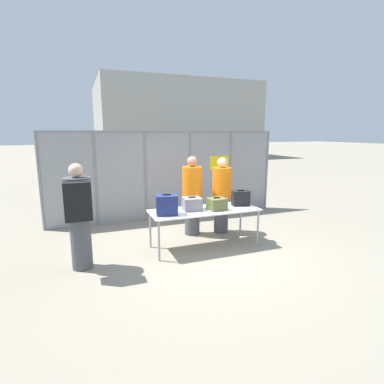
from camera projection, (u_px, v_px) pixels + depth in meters
The scene contains 12 objects.
ground_plane at pixel (204, 249), 6.07m from camera, with size 120.00×120.00×0.00m, color gray.
fence_section at pixel (169, 174), 8.13m from camera, with size 6.36×0.07×2.38m.
inspection_table at pixel (204, 212), 6.07m from camera, with size 2.22×0.83×0.79m.
suitcase_navy at pixel (167, 205), 5.66m from camera, with size 0.45×0.35×0.40m.
suitcase_grey at pixel (192, 204), 6.02m from camera, with size 0.39×0.37×0.28m.
suitcase_olive at pixel (217, 204), 6.04m from camera, with size 0.37×0.34×0.26m.
suitcase_black at pixel (241, 198), 6.38m from camera, with size 0.39×0.26×0.34m.
traveler_hooded at pixel (79, 213), 4.99m from camera, with size 0.45×0.70×1.83m.
security_worker_near at pixel (192, 195), 6.82m from camera, with size 0.45×0.45×1.81m.
security_worker_far at pixel (222, 194), 6.97m from camera, with size 0.44×0.44×1.77m.
utility_trailer at pixel (211, 184), 11.54m from camera, with size 4.16×1.99×0.62m.
distant_hangar at pixel (171, 121), 30.68m from camera, with size 14.47×12.07×6.93m.
Camera 1 is at (-2.26, -5.27, 2.32)m, focal length 28.00 mm.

